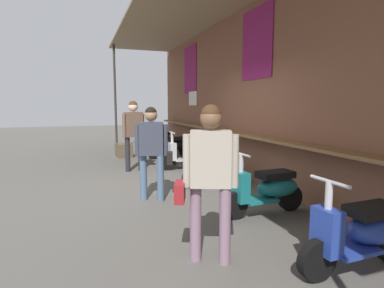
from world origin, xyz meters
TOP-DOWN VIEW (x-y plane):
  - ground_plane at (0.00, 0.00)m, footprint 38.90×38.90m
  - market_stall_facade at (-0.01, 1.86)m, footprint 13.89×2.60m
  - scooter_yellow at (-5.20, 1.08)m, footprint 0.48×1.40m
  - scooter_black at (-3.43, 1.08)m, footprint 0.46×1.40m
  - scooter_silver at (-1.75, 1.08)m, footprint 0.46×1.40m
  - scooter_green at (-0.03, 1.08)m, footprint 0.48×1.40m
  - scooter_teal at (1.80, 1.08)m, footprint 0.46×1.40m
  - scooter_blue at (3.49, 1.08)m, footprint 0.46×1.40m
  - shopper_with_handbag at (0.56, -0.41)m, footprint 0.36×0.66m
  - shopper_browsing at (2.84, -0.32)m, footprint 0.41×0.66m
  - shopper_passing at (-1.96, -0.31)m, footprint 0.42×0.67m
  - merchandise_crate at (-4.14, -0.31)m, footprint 0.60×0.51m

SIDE VIEW (x-z plane):
  - ground_plane at x=0.00m, z-range 0.00..0.00m
  - merchandise_crate at x=-4.14m, z-range 0.00..0.42m
  - scooter_yellow at x=-5.20m, z-range -0.10..0.87m
  - scooter_black at x=-3.43m, z-range -0.10..0.87m
  - scooter_silver at x=-1.75m, z-range -0.10..0.87m
  - scooter_green at x=-0.03m, z-range -0.10..0.87m
  - scooter_teal at x=1.80m, z-range -0.10..0.87m
  - scooter_blue at x=3.49m, z-range -0.10..0.87m
  - shopper_with_handbag at x=0.56m, z-range 0.17..1.78m
  - shopper_browsing at x=2.84m, z-range 0.18..1.84m
  - shopper_passing at x=-1.96m, z-range 0.20..1.94m
  - market_stall_facade at x=-0.01m, z-range 0.21..4.14m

